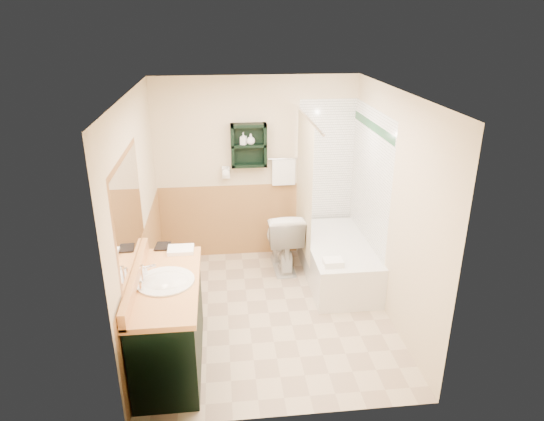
% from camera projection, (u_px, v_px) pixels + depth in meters
% --- Properties ---
extents(floor, '(3.00, 3.00, 0.00)m').
position_uv_depth(floor, '(269.00, 313.00, 5.38)').
color(floor, '#C3AE8E').
rests_on(floor, ground).
extents(back_wall, '(2.60, 0.04, 2.40)m').
position_uv_depth(back_wall, '(256.00, 169.00, 6.33)').
color(back_wall, '#FEF0C7').
rests_on(back_wall, ground).
extents(left_wall, '(0.04, 3.00, 2.40)m').
position_uv_depth(left_wall, '(136.00, 218.00, 4.79)').
color(left_wall, '#FEF0C7').
rests_on(left_wall, ground).
extents(right_wall, '(0.04, 3.00, 2.40)m').
position_uv_depth(right_wall, '(394.00, 208.00, 5.06)').
color(right_wall, '#FEF0C7').
rests_on(right_wall, ground).
extents(ceiling, '(2.60, 3.00, 0.04)m').
position_uv_depth(ceiling, '(268.00, 91.00, 4.47)').
color(ceiling, white).
rests_on(ceiling, back_wall).
extents(wainscot_left, '(2.98, 2.98, 1.00)m').
position_uv_depth(wainscot_left, '(146.00, 280.00, 5.06)').
color(wainscot_left, '#B28448').
rests_on(wainscot_left, left_wall).
extents(wainscot_back, '(2.58, 2.58, 1.00)m').
position_uv_depth(wainscot_back, '(257.00, 219.00, 6.56)').
color(wainscot_back, '#B28448').
rests_on(wainscot_back, back_wall).
extents(mirror_frame, '(1.30, 1.30, 1.00)m').
position_uv_depth(mirror_frame, '(129.00, 211.00, 4.18)').
color(mirror_frame, brown).
rests_on(mirror_frame, left_wall).
extents(mirror_glass, '(1.20, 1.20, 0.90)m').
position_uv_depth(mirror_glass, '(129.00, 211.00, 4.18)').
color(mirror_glass, white).
rests_on(mirror_glass, left_wall).
extents(tile_right, '(1.50, 1.50, 2.10)m').
position_uv_depth(tile_right, '(368.00, 197.00, 5.81)').
color(tile_right, white).
rests_on(tile_right, right_wall).
extents(tile_back, '(0.95, 0.95, 2.10)m').
position_uv_depth(tile_back, '(333.00, 178.00, 6.45)').
color(tile_back, white).
rests_on(tile_back, back_wall).
extents(tile_accent, '(1.50, 1.50, 0.10)m').
position_uv_depth(tile_accent, '(373.00, 126.00, 5.49)').
color(tile_accent, '#144725').
rests_on(tile_accent, right_wall).
extents(wall_shelf, '(0.45, 0.15, 0.55)m').
position_uv_depth(wall_shelf, '(249.00, 145.00, 6.08)').
color(wall_shelf, black).
rests_on(wall_shelf, back_wall).
extents(hair_dryer, '(0.10, 0.24, 0.18)m').
position_uv_depth(hair_dryer, '(226.00, 172.00, 6.20)').
color(hair_dryer, white).
rests_on(hair_dryer, back_wall).
extents(towel_bar, '(0.40, 0.06, 0.40)m').
position_uv_depth(towel_bar, '(284.00, 159.00, 6.24)').
color(towel_bar, white).
rests_on(towel_bar, back_wall).
extents(curtain_rod, '(0.03, 1.60, 0.03)m').
position_uv_depth(curtain_rod, '(309.00, 119.00, 5.37)').
color(curtain_rod, silver).
rests_on(curtain_rod, back_wall).
extents(shower_curtain, '(1.05, 1.05, 1.70)m').
position_uv_depth(shower_curtain, '(304.00, 186.00, 5.85)').
color(shower_curtain, beige).
rests_on(shower_curtain, curtain_rod).
extents(vanity, '(0.59, 1.37, 0.87)m').
position_uv_depth(vanity, '(169.00, 323.00, 4.46)').
color(vanity, black).
rests_on(vanity, ground).
extents(bathtub, '(0.75, 1.50, 0.50)m').
position_uv_depth(bathtub, '(337.00, 261.00, 5.99)').
color(bathtub, white).
rests_on(bathtub, ground).
extents(toilet, '(0.48, 0.82, 0.79)m').
position_uv_depth(toilet, '(282.00, 239.00, 6.22)').
color(toilet, white).
rests_on(toilet, ground).
extents(counter_towel, '(0.26, 0.20, 0.04)m').
position_uv_depth(counter_towel, '(181.00, 250.00, 4.85)').
color(counter_towel, white).
rests_on(counter_towel, vanity).
extents(vanity_book, '(0.15, 0.03, 0.20)m').
position_uv_depth(vanity_book, '(155.00, 238.00, 4.91)').
color(vanity_book, black).
rests_on(vanity_book, vanity).
extents(tub_towel, '(0.21, 0.18, 0.07)m').
position_uv_depth(tub_towel, '(333.00, 262.00, 5.34)').
color(tub_towel, white).
rests_on(tub_towel, bathtub).
extents(soap_bottle_a, '(0.12, 0.17, 0.07)m').
position_uv_depth(soap_bottle_a, '(243.00, 142.00, 6.05)').
color(soap_bottle_a, white).
rests_on(soap_bottle_a, wall_shelf).
extents(soap_bottle_b, '(0.12, 0.15, 0.11)m').
position_uv_depth(soap_bottle_b, '(251.00, 140.00, 6.05)').
color(soap_bottle_b, white).
rests_on(soap_bottle_b, wall_shelf).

